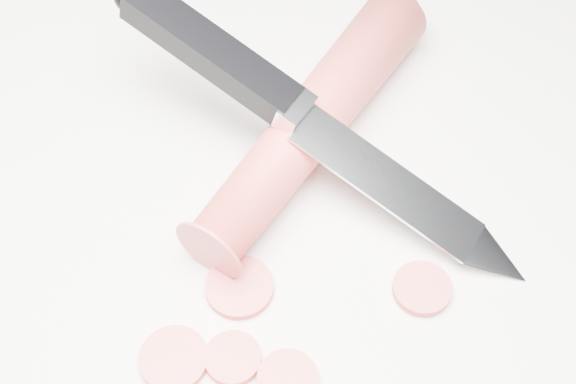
{
  "coord_description": "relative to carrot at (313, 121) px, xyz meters",
  "views": [
    {
      "loc": [
        -0.01,
        -0.23,
        0.42
      ],
      "look_at": [
        0.02,
        0.04,
        0.02
      ],
      "focal_mm": 50.0,
      "sensor_mm": 36.0,
      "label": 1
    }
  ],
  "objects": [
    {
      "name": "kitchen_knife",
      "position": [
        0.0,
        -0.02,
        0.02
      ],
      "size": [
        0.26,
        0.21,
        0.09
      ],
      "primitive_type": null,
      "color": "silver",
      "rests_on": "ground"
    },
    {
      "name": "carrot_slice_0",
      "position": [
        -0.05,
        -0.1,
        -0.02
      ],
      "size": [
        0.04,
        0.04,
        0.01
      ],
      "primitive_type": "cylinder",
      "color": "#CB4946",
      "rests_on": "ground"
    },
    {
      "name": "carrot_slice_2",
      "position": [
        -0.06,
        -0.15,
        -0.02
      ],
      "size": [
        0.03,
        0.03,
        0.01
      ],
      "primitive_type": "cylinder",
      "color": "#CB4946",
      "rests_on": "ground"
    },
    {
      "name": "carrot_slice_5",
      "position": [
        -0.09,
        -0.15,
        -0.02
      ],
      "size": [
        0.04,
        0.04,
        0.01
      ],
      "primitive_type": "cylinder",
      "color": "#CB4946",
      "rests_on": "ground"
    },
    {
      "name": "carrot_slice_6",
      "position": [
        -0.03,
        -0.16,
        -0.02
      ],
      "size": [
        0.03,
        0.03,
        0.01
      ],
      "primitive_type": "cylinder",
      "color": "#CB4946",
      "rests_on": "ground"
    },
    {
      "name": "ground",
      "position": [
        -0.04,
        -0.09,
        -0.02
      ],
      "size": [
        2.4,
        2.4,
        0.0
      ],
      "primitive_type": "plane",
      "color": "silver",
      "rests_on": "ground"
    },
    {
      "name": "carrot_slice_4",
      "position": [
        0.05,
        -0.11,
        -0.02
      ],
      "size": [
        0.03,
        0.03,
        0.01
      ],
      "primitive_type": "cylinder",
      "color": "#CB4946",
      "rests_on": "ground"
    },
    {
      "name": "carrot",
      "position": [
        0.0,
        0.0,
        0.0
      ],
      "size": [
        0.17,
        0.2,
        0.04
      ],
      "primitive_type": "cylinder",
      "rotation": [
        1.57,
        0.0,
        -0.65
      ],
      "color": "red",
      "rests_on": "ground"
    }
  ]
}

